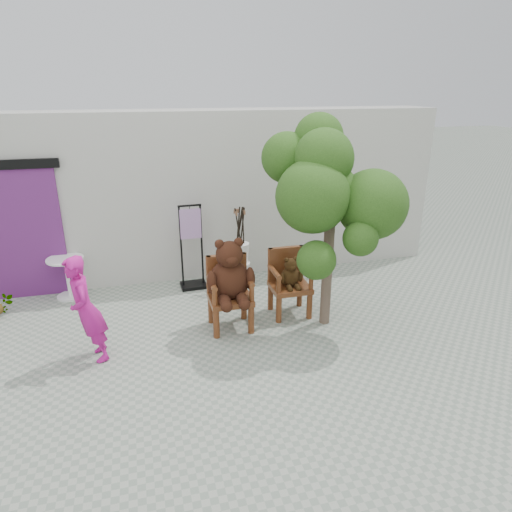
# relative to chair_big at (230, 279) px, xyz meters

# --- Properties ---
(ground_plane) EXTENTS (60.00, 60.00, 0.00)m
(ground_plane) POSITION_rel_chair_big_xyz_m (-0.04, -0.62, -0.78)
(ground_plane) COLOR gray
(ground_plane) RESTS_ON ground
(back_wall) EXTENTS (9.00, 1.00, 3.00)m
(back_wall) POSITION_rel_chair_big_xyz_m (-0.04, 2.48, 0.72)
(back_wall) COLOR beige
(back_wall) RESTS_ON ground
(doorway) EXTENTS (1.40, 0.11, 2.33)m
(doorway) POSITION_rel_chair_big_xyz_m (-3.04, 1.95, 0.38)
(doorway) COLOR #622267
(doorway) RESTS_ON ground
(chair_big) EXTENTS (0.69, 0.73, 1.40)m
(chair_big) POSITION_rel_chair_big_xyz_m (0.00, 0.00, 0.00)
(chair_big) COLOR #522711
(chair_big) RESTS_ON ground
(chair_small) EXTENTS (0.59, 0.54, 1.04)m
(chair_small) POSITION_rel_chair_big_xyz_m (0.99, 0.24, -0.18)
(chair_small) COLOR #522711
(chair_small) RESTS_ON ground
(person) EXTENTS (0.46, 0.59, 1.46)m
(person) POSITION_rel_chair_big_xyz_m (-1.94, -0.37, -0.05)
(person) COLOR #BD1784
(person) RESTS_ON ground
(cafe_table) EXTENTS (0.60, 0.60, 0.70)m
(cafe_table) POSITION_rel_chair_big_xyz_m (-2.45, 1.73, -0.34)
(cafe_table) COLOR white
(cafe_table) RESTS_ON ground
(display_stand) EXTENTS (0.46, 0.37, 1.51)m
(display_stand) POSITION_rel_chair_big_xyz_m (-0.35, 1.60, -0.20)
(display_stand) COLOR black
(display_stand) RESTS_ON ground
(stool_bucket) EXTENTS (0.32, 0.32, 1.45)m
(stool_bucket) POSITION_rel_chair_big_xyz_m (0.49, 1.41, -0.14)
(stool_bucket) COLOR white
(stool_bucket) RESTS_ON ground
(tree) EXTENTS (1.85, 1.59, 3.07)m
(tree) POSITION_rel_chair_big_xyz_m (1.35, -0.26, 1.34)
(tree) COLOR #47362B
(tree) RESTS_ON ground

